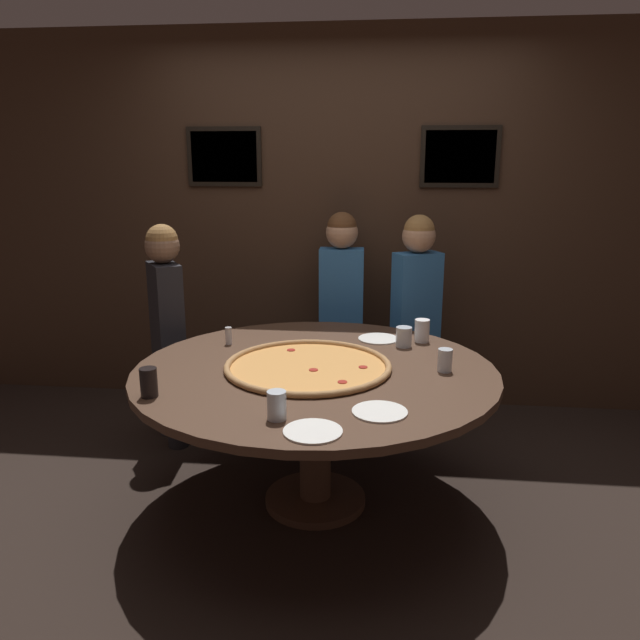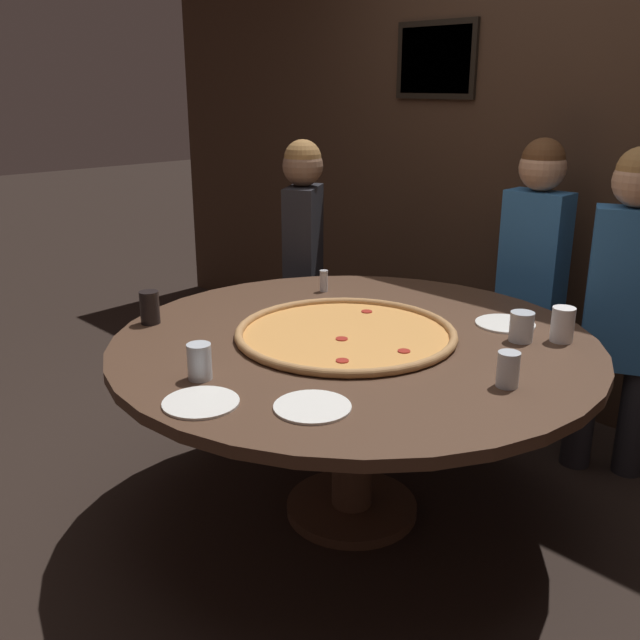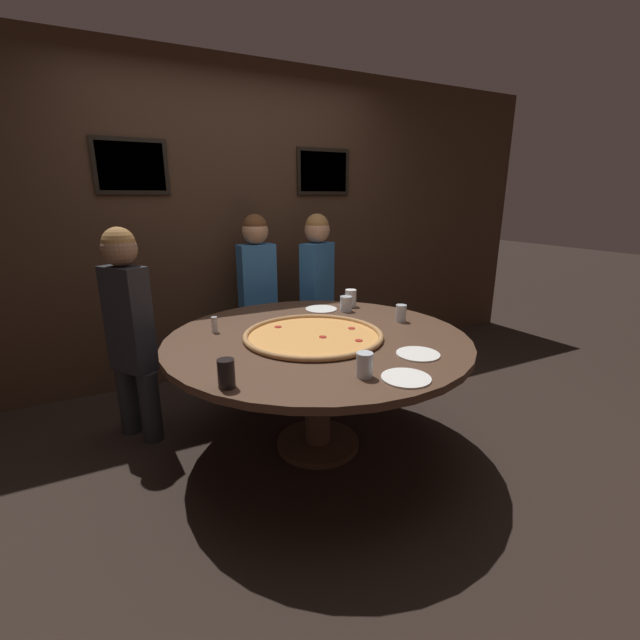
# 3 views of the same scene
# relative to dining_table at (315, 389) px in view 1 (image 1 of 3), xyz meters

# --- Properties ---
(ground_plane) EXTENTS (24.00, 24.00, 0.00)m
(ground_plane) POSITION_rel_dining_table_xyz_m (0.00, 0.00, -0.63)
(ground_plane) COLOR black
(back_wall) EXTENTS (6.40, 0.08, 2.60)m
(back_wall) POSITION_rel_dining_table_xyz_m (0.00, 1.50, 0.68)
(back_wall) COLOR #3D281C
(back_wall) RESTS_ON ground_plane
(dining_table) EXTENTS (1.79, 1.79, 0.74)m
(dining_table) POSITION_rel_dining_table_xyz_m (0.00, 0.00, 0.00)
(dining_table) COLOR #4C3323
(dining_table) RESTS_ON ground_plane
(giant_pizza) EXTENTS (0.82, 0.82, 0.03)m
(giant_pizza) POSITION_rel_dining_table_xyz_m (-0.03, -0.01, 0.12)
(giant_pizza) COLOR #E0994C
(giant_pizza) RESTS_ON dining_table
(drink_cup_beside_pizza) EXTENTS (0.08, 0.08, 0.13)m
(drink_cup_beside_pizza) POSITION_rel_dining_table_xyz_m (-0.67, -0.45, 0.17)
(drink_cup_beside_pizza) COLOR black
(drink_cup_beside_pizza) RESTS_ON dining_table
(drink_cup_front_edge) EXTENTS (0.07, 0.07, 0.11)m
(drink_cup_front_edge) POSITION_rel_dining_table_xyz_m (0.63, 0.02, 0.17)
(drink_cup_front_edge) COLOR silver
(drink_cup_front_edge) RESTS_ON dining_table
(drink_cup_far_left) EXTENTS (0.08, 0.08, 0.13)m
(drink_cup_far_left) POSITION_rel_dining_table_xyz_m (0.54, 0.52, 0.17)
(drink_cup_far_left) COLOR white
(drink_cup_far_left) RESTS_ON dining_table
(drink_cup_far_right) EXTENTS (0.08, 0.08, 0.12)m
(drink_cup_far_right) POSITION_rel_dining_table_xyz_m (-0.08, -0.63, 0.17)
(drink_cup_far_right) COLOR silver
(drink_cup_far_right) RESTS_ON dining_table
(drink_cup_near_right) EXTENTS (0.09, 0.09, 0.11)m
(drink_cup_near_right) POSITION_rel_dining_table_xyz_m (0.44, 0.41, 0.17)
(drink_cup_near_right) COLOR silver
(drink_cup_near_right) RESTS_ON dining_table
(white_plate_beside_cup) EXTENTS (0.23, 0.23, 0.01)m
(white_plate_beside_cup) POSITION_rel_dining_table_xyz_m (0.08, -0.74, 0.11)
(white_plate_beside_cup) COLOR white
(white_plate_beside_cup) RESTS_ON dining_table
(white_plate_far_back) EXTENTS (0.23, 0.23, 0.01)m
(white_plate_far_back) POSITION_rel_dining_table_xyz_m (0.30, 0.53, 0.11)
(white_plate_far_back) COLOR white
(white_plate_far_back) RESTS_ON dining_table
(white_plate_right_side) EXTENTS (0.23, 0.23, 0.01)m
(white_plate_right_side) POSITION_rel_dining_table_xyz_m (0.33, -0.52, 0.11)
(white_plate_right_side) COLOR white
(white_plate_right_side) RESTS_ON dining_table
(condiment_shaker) EXTENTS (0.04, 0.04, 0.10)m
(condiment_shaker) POSITION_rel_dining_table_xyz_m (-0.52, 0.35, 0.16)
(condiment_shaker) COLOR silver
(condiment_shaker) RESTS_ON dining_table
(diner_side_left) EXTENTS (0.37, 0.27, 1.40)m
(diner_side_left) POSITION_rel_dining_table_xyz_m (0.53, 1.05, 0.17)
(diner_side_left) COLOR #232328
(diner_side_left) RESTS_ON ground_plane
(diner_centre_back) EXTENTS (0.35, 0.21, 1.40)m
(diner_centre_back) POSITION_rel_dining_table_xyz_m (0.04, 1.18, 0.17)
(diner_centre_back) COLOR #232328
(diner_centre_back) RESTS_ON ground_plane
(diner_far_right) EXTENTS (0.29, 0.35, 1.37)m
(diner_far_right) POSITION_rel_dining_table_xyz_m (-0.98, 0.65, 0.15)
(diner_far_right) COLOR #232328
(diner_far_right) RESTS_ON ground_plane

